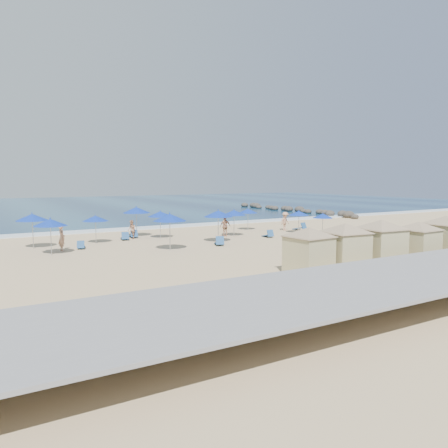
% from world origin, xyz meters
% --- Properties ---
extents(ground, '(160.00, 160.00, 0.00)m').
position_xyz_m(ground, '(0.00, 0.00, 0.00)').
color(ground, '#D4B586').
rests_on(ground, ground).
extents(ocean, '(160.00, 80.00, 0.06)m').
position_xyz_m(ocean, '(0.00, 55.00, 0.03)').
color(ocean, navy).
rests_on(ocean, ground).
extents(surf_line, '(160.00, 2.50, 0.08)m').
position_xyz_m(surf_line, '(0.00, 15.50, 0.04)').
color(surf_line, white).
rests_on(surf_line, ground).
extents(seawall, '(160.00, 6.10, 1.22)m').
position_xyz_m(seawall, '(0.00, -13.50, 0.65)').
color(seawall, gray).
rests_on(seawall, ground).
extents(rock_jetty, '(2.56, 26.66, 0.96)m').
position_xyz_m(rock_jetty, '(24.01, 24.90, 0.36)').
color(rock_jetty, '#2F2B27').
rests_on(rock_jetty, ground).
extents(trash_bin, '(0.92, 0.92, 0.81)m').
position_xyz_m(trash_bin, '(5.47, -5.52, 0.41)').
color(trash_bin, black).
rests_on(trash_bin, ground).
extents(cabana_0, '(4.36, 4.36, 2.74)m').
position_xyz_m(cabana_0, '(-2.87, -9.11, 1.57)').
color(cabana_0, tan).
rests_on(cabana_0, ground).
extents(cabana_1, '(4.52, 4.52, 2.85)m').
position_xyz_m(cabana_1, '(-0.38, -9.28, 1.63)').
color(cabana_1, tan).
rests_on(cabana_1, ground).
extents(cabana_2, '(4.69, 4.69, 2.95)m').
position_xyz_m(cabana_2, '(2.22, -9.56, 1.69)').
color(cabana_2, tan).
rests_on(cabana_2, ground).
extents(cabana_3, '(4.30, 4.30, 2.70)m').
position_xyz_m(cabana_3, '(5.15, -9.90, 1.55)').
color(cabana_3, tan).
rests_on(cabana_3, ground).
extents(cabana_4, '(4.71, 4.71, 2.96)m').
position_xyz_m(cabana_4, '(7.94, -9.87, 1.69)').
color(cabana_4, tan).
rests_on(cabana_4, ground).
extents(umbrella_0, '(2.30, 2.30, 2.62)m').
position_xyz_m(umbrella_0, '(-14.36, 7.46, 2.27)').
color(umbrella_0, '#A5A8AD').
rests_on(umbrella_0, ground).
extents(umbrella_1, '(2.19, 2.19, 2.50)m').
position_xyz_m(umbrella_1, '(-13.67, 3.99, 2.17)').
color(umbrella_1, '#A5A8AD').
rests_on(umbrella_1, ground).
extents(umbrella_2, '(1.99, 1.99, 2.26)m').
position_xyz_m(umbrella_2, '(-9.81, 7.62, 1.96)').
color(umbrella_2, '#A5A8AD').
rests_on(umbrella_2, ground).
extents(umbrella_3, '(2.37, 2.37, 2.69)m').
position_xyz_m(umbrella_3, '(-6.17, 1.62, 2.34)').
color(umbrella_3, '#A5A8AD').
rests_on(umbrella_3, ground).
extents(umbrella_4, '(2.36, 2.36, 2.69)m').
position_xyz_m(umbrella_4, '(-5.76, 9.75, 2.33)').
color(umbrella_4, '#A5A8AD').
rests_on(umbrella_4, ground).
extents(umbrella_5, '(2.10, 2.10, 2.39)m').
position_xyz_m(umbrella_5, '(-4.38, 7.73, 2.07)').
color(umbrella_5, '#A5A8AD').
rests_on(umbrella_5, ground).
extents(umbrella_6, '(2.32, 2.32, 2.64)m').
position_xyz_m(umbrella_6, '(-1.34, 3.23, 2.29)').
color(umbrella_6, '#A5A8AD').
rests_on(umbrella_6, ground).
extents(umbrella_7, '(2.10, 2.10, 2.39)m').
position_xyz_m(umbrella_7, '(1.71, 5.77, 2.07)').
color(umbrella_7, '#A5A8AD').
rests_on(umbrella_7, ground).
extents(umbrella_8, '(1.90, 1.90, 2.17)m').
position_xyz_m(umbrella_8, '(5.32, 8.99, 1.88)').
color(umbrella_8, '#A5A8AD').
rests_on(umbrella_8, ground).
extents(umbrella_9, '(1.88, 1.88, 2.14)m').
position_xyz_m(umbrella_9, '(8.03, 4.58, 1.85)').
color(umbrella_9, '#A5A8AD').
rests_on(umbrella_9, ground).
extents(umbrella_10, '(1.80, 1.80, 2.05)m').
position_xyz_m(umbrella_10, '(8.54, 1.96, 1.78)').
color(umbrella_10, '#A5A8AD').
rests_on(umbrella_10, ground).
extents(beach_chair_0, '(0.83, 1.26, 0.64)m').
position_xyz_m(beach_chair_0, '(-11.44, 5.48, 0.22)').
color(beach_chair_0, '#245086').
rests_on(beach_chair_0, ground).
extents(beach_chair_1, '(0.84, 1.40, 0.72)m').
position_xyz_m(beach_chair_1, '(-7.30, 8.27, 0.25)').
color(beach_chair_1, '#245086').
rests_on(beach_chair_1, ground).
extents(beach_chair_2, '(0.76, 1.37, 0.72)m').
position_xyz_m(beach_chair_2, '(-6.25, 9.21, 0.25)').
color(beach_chair_2, '#245086').
rests_on(beach_chair_2, ground).
extents(beach_chair_3, '(1.09, 1.50, 0.76)m').
position_xyz_m(beach_chair_3, '(-2.05, 1.82, 0.26)').
color(beach_chair_3, '#245086').
rests_on(beach_chair_3, ground).
extents(beach_chair_4, '(0.69, 1.32, 0.70)m').
position_xyz_m(beach_chair_4, '(3.84, 3.58, 0.24)').
color(beach_chair_4, '#245086').
rests_on(beach_chair_4, ground).
extents(beach_chair_5, '(0.90, 1.51, 0.78)m').
position_xyz_m(beach_chair_5, '(9.75, 6.29, 0.27)').
color(beach_chair_5, '#245086').
rests_on(beach_chair_5, ground).
extents(beachgoer_0, '(0.54, 0.74, 1.87)m').
position_xyz_m(beachgoer_0, '(-12.77, 5.25, 0.93)').
color(beachgoer_0, tan).
rests_on(beachgoer_0, ground).
extents(beachgoer_1, '(0.61, 0.77, 1.57)m').
position_xyz_m(beachgoer_1, '(-6.55, 8.74, 0.79)').
color(beachgoer_1, tan).
rests_on(beachgoer_1, ground).
extents(beachgoer_2, '(1.04, 0.44, 1.78)m').
position_xyz_m(beachgoer_2, '(1.00, 6.09, 0.89)').
color(beachgoer_2, tan).
rests_on(beachgoer_2, ground).
extents(beachgoer_3, '(1.29, 0.92, 1.80)m').
position_xyz_m(beachgoer_3, '(8.30, 6.92, 0.90)').
color(beachgoer_3, tan).
rests_on(beachgoer_3, ground).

